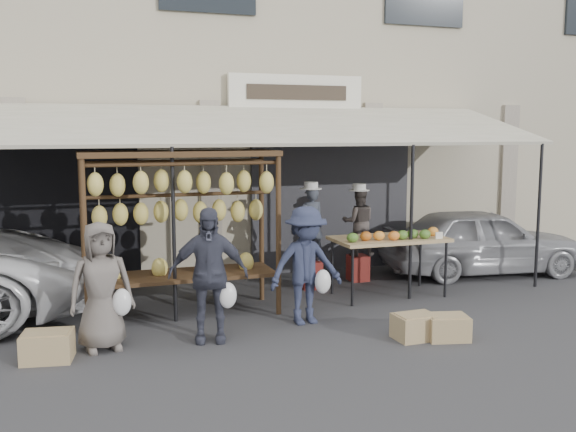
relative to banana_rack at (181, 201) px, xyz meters
The scene contains 16 objects.
ground_plane 2.25m from the banana_rack, 57.83° to the right, with size 90.00×90.00×0.00m, color #2D2D30.
shophouse 5.60m from the banana_rack, 80.50° to the left, with size 24.00×6.15×7.30m.
awning 1.61m from the banana_rack, 46.46° to the left, with size 10.00×2.35×2.92m.
banana_rack is the anchor object (origin of this frame).
produce_table 3.22m from the banana_rack, ahead, with size 1.70×0.90×1.04m.
vendor_left 2.42m from the banana_rack, 21.80° to the left, with size 0.43×0.28×1.19m, color #3C424E.
vendor_right 3.37m from the banana_rack, 19.45° to the left, with size 0.55×0.43×1.12m, color #4A413E.
customer_left 1.73m from the banana_rack, 136.68° to the right, with size 0.73×0.47×1.49m, color #605953.
customer_mid 1.38m from the banana_rack, 84.45° to the right, with size 0.95×0.39×1.61m, color #3A3C4C.
customer_right 1.87m from the banana_rack, 30.65° to the right, with size 0.99×0.57×1.54m, color #272D45.
stool_left 2.71m from the banana_rack, 21.80° to the left, with size 0.31×0.31×0.44m, color maroon.
stool_right 3.58m from the banana_rack, 19.45° to the left, with size 0.31×0.31×0.43m, color maroon.
crate_near_a 3.43m from the banana_rack, 37.33° to the right, with size 0.50×0.38×0.30m, color tan.
crate_near_b 3.77m from the banana_rack, 35.62° to the right, with size 0.49×0.37×0.29m, color tan.
crate_far 2.53m from the banana_rack, 144.17° to the right, with size 0.53×0.40×0.32m, color tan.
sedan 5.55m from the banana_rack, ahead, with size 1.40×3.47×1.18m, color #9B9BA0.
Camera 1 is at (-2.28, -7.11, 2.50)m, focal length 40.00 mm.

